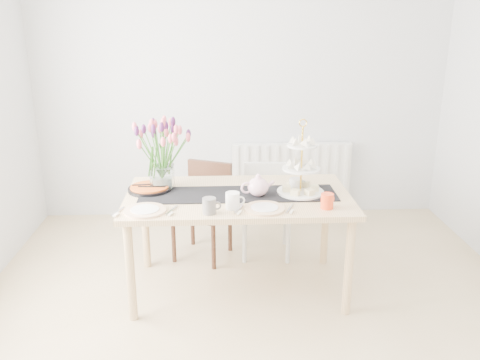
{
  "coord_description": "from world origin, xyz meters",
  "views": [
    {
      "loc": [
        -0.25,
        -2.69,
        1.98
      ],
      "look_at": [
        -0.09,
        0.66,
        0.88
      ],
      "focal_mm": 38.0,
      "sensor_mm": 36.0,
      "label": 1
    }
  ],
  "objects_px": {
    "chair_brown": "(205,203)",
    "cake_stand": "(301,175)",
    "plate_right": "(264,208)",
    "tart_tin": "(150,189)",
    "mug_orange": "(327,201)",
    "tulip_vase": "(161,144)",
    "cream_jug": "(296,185)",
    "mug_grey": "(209,206)",
    "teapot": "(258,187)",
    "chair_white": "(266,202)",
    "dining_table": "(238,205)",
    "radiator": "(291,172)",
    "plate_left": "(145,211)",
    "mug_white": "(233,201)"
  },
  "relations": [
    {
      "from": "radiator",
      "to": "tart_tin",
      "type": "bearing_deg",
      "value": -132.34
    },
    {
      "from": "radiator",
      "to": "tulip_vase",
      "type": "distance_m",
      "value": 1.85
    },
    {
      "from": "mug_grey",
      "to": "cream_jug",
      "type": "bearing_deg",
      "value": 32.67
    },
    {
      "from": "radiator",
      "to": "mug_white",
      "type": "relative_size",
      "value": 10.79
    },
    {
      "from": "mug_grey",
      "to": "radiator",
      "type": "bearing_deg",
      "value": 65.39
    },
    {
      "from": "tulip_vase",
      "to": "tart_tin",
      "type": "xyz_separation_m",
      "value": [
        -0.09,
        -0.06,
        -0.32
      ]
    },
    {
      "from": "tart_tin",
      "to": "mug_orange",
      "type": "bearing_deg",
      "value": -18.34
    },
    {
      "from": "chair_white",
      "to": "mug_grey",
      "type": "distance_m",
      "value": 1.16
    },
    {
      "from": "chair_white",
      "to": "cream_jug",
      "type": "height_order",
      "value": "cream_jug"
    },
    {
      "from": "cake_stand",
      "to": "mug_white",
      "type": "xyz_separation_m",
      "value": [
        -0.5,
        -0.26,
        -0.09
      ]
    },
    {
      "from": "dining_table",
      "to": "chair_white",
      "type": "height_order",
      "value": "chair_white"
    },
    {
      "from": "chair_brown",
      "to": "cream_jug",
      "type": "height_order",
      "value": "cream_jug"
    },
    {
      "from": "tart_tin",
      "to": "plate_left",
      "type": "height_order",
      "value": "tart_tin"
    },
    {
      "from": "tulip_vase",
      "to": "tart_tin",
      "type": "height_order",
      "value": "tulip_vase"
    },
    {
      "from": "cream_jug",
      "to": "plate_right",
      "type": "xyz_separation_m",
      "value": [
        -0.26,
        -0.36,
        -0.04
      ]
    },
    {
      "from": "cake_stand",
      "to": "tulip_vase",
      "type": "bearing_deg",
      "value": 169.69
    },
    {
      "from": "cake_stand",
      "to": "plate_right",
      "type": "relative_size",
      "value": 1.83
    },
    {
      "from": "dining_table",
      "to": "tulip_vase",
      "type": "bearing_deg",
      "value": 162.21
    },
    {
      "from": "chair_white",
      "to": "teapot",
      "type": "xyz_separation_m",
      "value": [
        -0.13,
        -0.7,
        0.38
      ]
    },
    {
      "from": "mug_orange",
      "to": "mug_white",
      "type": "bearing_deg",
      "value": 137.55
    },
    {
      "from": "chair_brown",
      "to": "tart_tin",
      "type": "distance_m",
      "value": 0.71
    },
    {
      "from": "tulip_vase",
      "to": "mug_orange",
      "type": "relative_size",
      "value": 6.03
    },
    {
      "from": "radiator",
      "to": "mug_orange",
      "type": "bearing_deg",
      "value": -90.83
    },
    {
      "from": "tart_tin",
      "to": "mug_white",
      "type": "xyz_separation_m",
      "value": [
        0.59,
        -0.38,
        0.04
      ]
    },
    {
      "from": "chair_white",
      "to": "cake_stand",
      "type": "height_order",
      "value": "cake_stand"
    },
    {
      "from": "teapot",
      "to": "plate_left",
      "type": "relative_size",
      "value": 0.86
    },
    {
      "from": "dining_table",
      "to": "chair_brown",
      "type": "xyz_separation_m",
      "value": [
        -0.25,
        0.62,
        -0.21
      ]
    },
    {
      "from": "radiator",
      "to": "dining_table",
      "type": "height_order",
      "value": "same"
    },
    {
      "from": "mug_grey",
      "to": "plate_right",
      "type": "height_order",
      "value": "mug_grey"
    },
    {
      "from": "chair_brown",
      "to": "plate_right",
      "type": "bearing_deg",
      "value": -42.4
    },
    {
      "from": "cream_jug",
      "to": "mug_orange",
      "type": "height_order",
      "value": "mug_orange"
    },
    {
      "from": "chair_white",
      "to": "tulip_vase",
      "type": "xyz_separation_m",
      "value": [
        -0.82,
        -0.47,
        0.64
      ]
    },
    {
      "from": "cake_stand",
      "to": "mug_grey",
      "type": "xyz_separation_m",
      "value": [
        -0.65,
        -0.34,
        -0.09
      ]
    },
    {
      "from": "tulip_vase",
      "to": "mug_white",
      "type": "height_order",
      "value": "tulip_vase"
    },
    {
      "from": "radiator",
      "to": "plate_left",
      "type": "distance_m",
      "value": 2.18
    },
    {
      "from": "chair_brown",
      "to": "cake_stand",
      "type": "xyz_separation_m",
      "value": [
        0.7,
        -0.62,
        0.43
      ]
    },
    {
      "from": "chair_white",
      "to": "cream_jug",
      "type": "distance_m",
      "value": 0.7
    },
    {
      "from": "chair_white",
      "to": "dining_table",
      "type": "bearing_deg",
      "value": -108.44
    },
    {
      "from": "chair_white",
      "to": "plate_left",
      "type": "bearing_deg",
      "value": -129.31
    },
    {
      "from": "tart_tin",
      "to": "mug_orange",
      "type": "relative_size",
      "value": 3.08
    },
    {
      "from": "tart_tin",
      "to": "mug_orange",
      "type": "height_order",
      "value": "mug_orange"
    },
    {
      "from": "chair_brown",
      "to": "tulip_vase",
      "type": "distance_m",
      "value": 0.82
    },
    {
      "from": "mug_orange",
      "to": "cake_stand",
      "type": "bearing_deg",
      "value": 74.23
    },
    {
      "from": "radiator",
      "to": "cake_stand",
      "type": "height_order",
      "value": "cake_stand"
    },
    {
      "from": "cream_jug",
      "to": "plate_right",
      "type": "relative_size",
      "value": 0.35
    },
    {
      "from": "mug_grey",
      "to": "plate_left",
      "type": "relative_size",
      "value": 0.38
    },
    {
      "from": "teapot",
      "to": "tart_tin",
      "type": "height_order",
      "value": "teapot"
    },
    {
      "from": "mug_orange",
      "to": "plate_right",
      "type": "bearing_deg",
      "value": 140.16
    },
    {
      "from": "tulip_vase",
      "to": "cake_stand",
      "type": "relative_size",
      "value": 1.24
    },
    {
      "from": "radiator",
      "to": "tulip_vase",
      "type": "relative_size",
      "value": 1.96
    }
  ]
}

